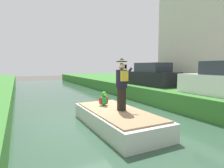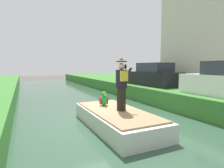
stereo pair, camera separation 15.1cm
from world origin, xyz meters
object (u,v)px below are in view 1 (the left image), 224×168
Objects in this scene: person_pirate at (122,84)px; parked_car_dark at (151,76)px; boat at (116,119)px; parrot_plush at (104,99)px.

person_pirate is 0.46× the size of parked_car_dark.
boat is 1.04× the size of parked_car_dark.
person_pirate is at bearing -32.43° from boat.
person_pirate is at bearing -76.67° from parrot_plush.
person_pirate is 3.25× the size of parrot_plush.
boat is at bearing 131.72° from person_pirate.
parrot_plush is 6.10m from parked_car_dark.
boat is at bearing -138.95° from parked_car_dark.
person_pirate reaches higher than boat.
person_pirate reaches higher than parked_car_dark.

